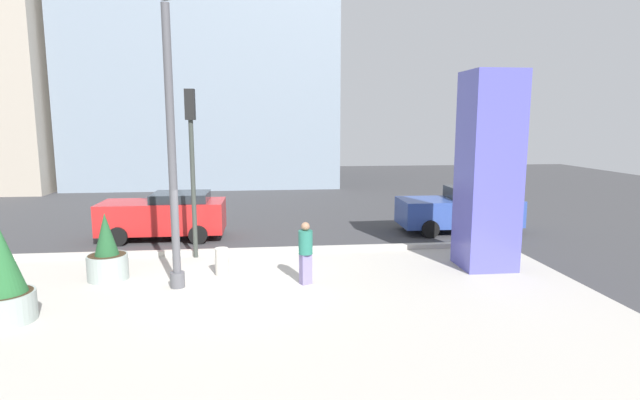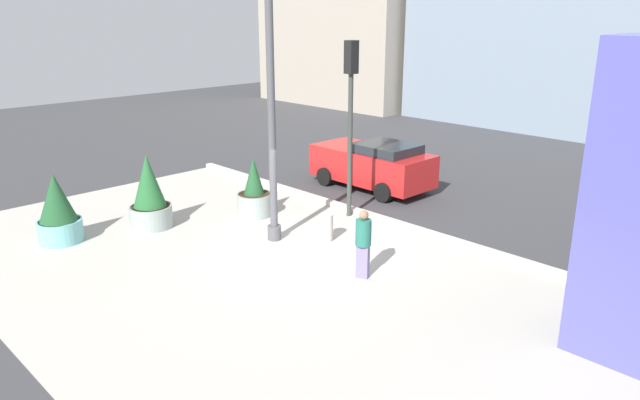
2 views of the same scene
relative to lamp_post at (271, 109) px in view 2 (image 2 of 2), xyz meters
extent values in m
plane|color=#38383A|center=(1.30, 4.03, -3.51)|extent=(60.00, 60.00, 0.00)
cube|color=#ADA89E|center=(1.30, -1.97, -3.51)|extent=(18.00, 10.00, 0.02)
cube|color=#B7B2A8|center=(1.30, 3.15, -3.43)|extent=(18.00, 0.24, 0.16)
cylinder|color=#4C4C51|center=(0.00, 0.00, -3.31)|extent=(0.36, 0.36, 0.40)
cylinder|color=#4C4C51|center=(0.00, 0.00, -0.07)|extent=(0.20, 0.20, 6.87)
cube|color=#4C4CAD|center=(8.46, 0.91, -0.75)|extent=(1.44, 1.44, 5.52)
cylinder|color=#6BB2B2|center=(-3.87, -4.13, -3.21)|extent=(1.14, 1.14, 0.60)
cylinder|color=#382819|center=(-3.87, -4.13, -2.93)|extent=(1.05, 1.05, 0.04)
cone|color=#1E4C28|center=(-3.87, -4.13, -2.27)|extent=(0.96, 0.96, 1.28)
cylinder|color=gray|center=(-1.94, 0.87, -3.17)|extent=(1.04, 1.04, 0.68)
cylinder|color=#382819|center=(-1.94, 0.87, -2.85)|extent=(0.96, 0.96, 0.04)
cone|color=#1E4C28|center=(-1.94, 0.87, -2.27)|extent=(0.61, 0.61, 1.11)
cylinder|color=gray|center=(-3.19, -1.85, -3.19)|extent=(1.19, 1.19, 0.63)
cylinder|color=#382819|center=(-3.19, -1.85, -2.90)|extent=(1.09, 1.09, 0.04)
cone|color=#235B2D|center=(-3.19, -1.85, -2.14)|extent=(0.91, 0.91, 1.48)
cylinder|color=#B2ADA3|center=(1.02, 0.94, -3.13)|extent=(0.36, 0.36, 0.75)
cylinder|color=#333833|center=(0.07, 2.85, -1.41)|extent=(0.14, 0.14, 4.19)
cube|color=black|center=(0.07, 2.85, 1.13)|extent=(0.28, 0.32, 0.90)
sphere|color=yellow|center=(0.07, 3.02, 0.86)|extent=(0.18, 0.18, 0.18)
cube|color=red|center=(-1.40, 5.55, -2.70)|extent=(4.29, 1.88, 1.08)
cube|color=#1E2328|center=(-0.75, 5.54, -2.01)|extent=(1.93, 1.64, 0.30)
cylinder|color=black|center=(-2.73, 4.63, -3.19)|extent=(0.64, 0.22, 0.64)
cylinder|color=black|center=(-2.72, 6.48, -3.19)|extent=(0.64, 0.22, 0.64)
cylinder|color=black|center=(-0.08, 4.62, -3.19)|extent=(0.64, 0.22, 0.64)
cylinder|color=black|center=(-0.06, 6.47, -3.19)|extent=(0.64, 0.22, 0.64)
cube|color=slate|center=(3.23, -0.09, -3.10)|extent=(0.34, 0.30, 0.81)
cylinder|color=#236656|center=(3.23, -0.09, -2.40)|extent=(0.48, 0.48, 0.60)
sphere|color=#8C664C|center=(3.23, -0.09, -1.99)|extent=(0.22, 0.22, 0.22)
camera|label=1|loc=(2.24, -12.47, 0.63)|focal=28.14mm
camera|label=2|loc=(11.53, -9.60, 2.39)|focal=33.56mm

